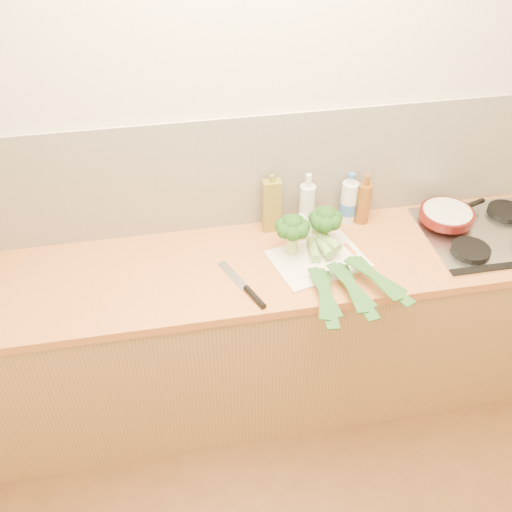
{
  "coord_description": "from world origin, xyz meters",
  "views": [
    {
      "loc": [
        -0.4,
        -0.64,
        2.49
      ],
      "look_at": [
        -0.08,
        1.1,
        1.02
      ],
      "focal_mm": 40.0,
      "sensor_mm": 36.0,
      "label": 1
    }
  ],
  "objects_px": {
    "gas_hob": "(489,233)",
    "chefs_knife": "(249,291)",
    "chopping_board": "(318,260)",
    "skillet": "(447,214)"
  },
  "relations": [
    {
      "from": "chefs_knife",
      "to": "skillet",
      "type": "relative_size",
      "value": 0.92
    },
    {
      "from": "chopping_board",
      "to": "chefs_knife",
      "type": "relative_size",
      "value": 1.19
    },
    {
      "from": "chopping_board",
      "to": "skillet",
      "type": "relative_size",
      "value": 1.1
    },
    {
      "from": "gas_hob",
      "to": "chefs_knife",
      "type": "height_order",
      "value": "gas_hob"
    },
    {
      "from": "gas_hob",
      "to": "skillet",
      "type": "distance_m",
      "value": 0.2
    },
    {
      "from": "gas_hob",
      "to": "chefs_knife",
      "type": "xyz_separation_m",
      "value": [
        -1.14,
        -0.18,
        -0.0
      ]
    },
    {
      "from": "skillet",
      "to": "chopping_board",
      "type": "bearing_deg",
      "value": 172.61
    },
    {
      "from": "chopping_board",
      "to": "chefs_knife",
      "type": "xyz_separation_m",
      "value": [
        -0.33,
        -0.15,
        0.0
      ]
    },
    {
      "from": "gas_hob",
      "to": "chefs_knife",
      "type": "relative_size",
      "value": 1.79
    },
    {
      "from": "gas_hob",
      "to": "chopping_board",
      "type": "relative_size",
      "value": 1.5
    }
  ]
}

